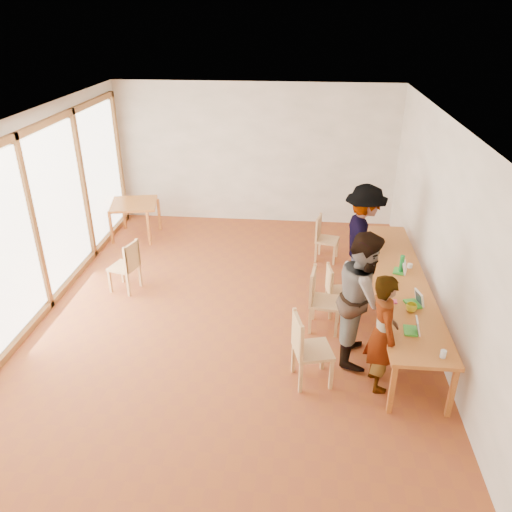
# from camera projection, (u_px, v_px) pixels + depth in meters

# --- Properties ---
(ground) EXTENTS (8.00, 8.00, 0.00)m
(ground) POSITION_uv_depth(u_px,v_px,m) (231.00, 316.00, 7.80)
(ground) COLOR brown
(ground) RESTS_ON ground
(wall_back) EXTENTS (6.00, 0.10, 3.00)m
(wall_back) POSITION_uv_depth(u_px,v_px,m) (256.00, 155.00, 10.69)
(wall_back) COLOR white
(wall_back) RESTS_ON ground
(wall_front) EXTENTS (6.00, 0.10, 3.00)m
(wall_front) POSITION_uv_depth(u_px,v_px,m) (149.00, 449.00, 3.57)
(wall_front) COLOR white
(wall_front) RESTS_ON ground
(wall_right) EXTENTS (0.10, 8.00, 3.00)m
(wall_right) POSITION_uv_depth(u_px,v_px,m) (444.00, 237.00, 6.88)
(wall_right) COLOR white
(wall_right) RESTS_ON ground
(window_wall) EXTENTS (0.10, 8.00, 3.00)m
(window_wall) POSITION_uv_depth(u_px,v_px,m) (31.00, 221.00, 7.38)
(window_wall) COLOR white
(window_wall) RESTS_ON ground
(ceiling) EXTENTS (6.00, 8.00, 0.04)m
(ceiling) POSITION_uv_depth(u_px,v_px,m) (226.00, 121.00, 6.45)
(ceiling) COLOR white
(ceiling) RESTS_ON wall_back
(communal_table) EXTENTS (0.80, 4.00, 0.75)m
(communal_table) POSITION_uv_depth(u_px,v_px,m) (399.00, 282.00, 7.35)
(communal_table) COLOR #CC6C2D
(communal_table) RESTS_ON ground
(side_table) EXTENTS (0.90, 0.90, 0.75)m
(side_table) POSITION_uv_depth(u_px,v_px,m) (134.00, 206.00, 10.23)
(side_table) COLOR #CC6C2D
(side_table) RESTS_ON ground
(chair_near) EXTENTS (0.56, 0.56, 0.52)m
(chair_near) POSITION_uv_depth(u_px,v_px,m) (305.00, 343.00, 6.19)
(chair_near) COLOR tan
(chair_near) RESTS_ON ground
(chair_mid) EXTENTS (0.50, 0.50, 0.51)m
(chair_mid) POSITION_uv_depth(u_px,v_px,m) (319.00, 293.00, 7.29)
(chair_mid) COLOR tan
(chair_mid) RESTS_ON ground
(chair_far) EXTENTS (0.44, 0.44, 0.43)m
(chair_far) POSITION_uv_depth(u_px,v_px,m) (334.00, 286.00, 7.67)
(chair_far) COLOR tan
(chair_far) RESTS_ON ground
(chair_empty) EXTENTS (0.48, 0.48, 0.46)m
(chair_empty) POSITION_uv_depth(u_px,v_px,m) (323.00, 234.00, 9.35)
(chair_empty) COLOR tan
(chair_empty) RESTS_ON ground
(chair_spare) EXTENTS (0.51, 0.51, 0.48)m
(chair_spare) POSITION_uv_depth(u_px,v_px,m) (128.00, 261.00, 8.28)
(chair_spare) COLOR tan
(chair_spare) RESTS_ON ground
(person_near) EXTENTS (0.47, 0.63, 1.58)m
(person_near) POSITION_uv_depth(u_px,v_px,m) (382.00, 333.00, 6.06)
(person_near) COLOR gray
(person_near) RESTS_ON ground
(person_mid) EXTENTS (0.79, 0.97, 1.85)m
(person_mid) POSITION_uv_depth(u_px,v_px,m) (363.00, 297.00, 6.54)
(person_mid) COLOR gray
(person_mid) RESTS_ON ground
(person_far) EXTENTS (0.83, 1.26, 1.83)m
(person_far) POSITION_uv_depth(u_px,v_px,m) (363.00, 238.00, 8.23)
(person_far) COLOR gray
(person_far) RESTS_ON ground
(laptop_near) EXTENTS (0.21, 0.24, 0.19)m
(laptop_near) POSITION_uv_depth(u_px,v_px,m) (414.00, 328.00, 6.13)
(laptop_near) COLOR green
(laptop_near) RESTS_ON communal_table
(laptop_mid) EXTENTS (0.26, 0.27, 0.20)m
(laptop_mid) POSITION_uv_depth(u_px,v_px,m) (416.00, 301.00, 6.69)
(laptop_mid) COLOR green
(laptop_mid) RESTS_ON communal_table
(laptop_far) EXTENTS (0.24, 0.25, 0.18)m
(laptop_far) POSITION_uv_depth(u_px,v_px,m) (402.00, 269.00, 7.51)
(laptop_far) COLOR green
(laptop_far) RESTS_ON communal_table
(yellow_mug) EXTENTS (0.16, 0.16, 0.11)m
(yellow_mug) POSITION_uv_depth(u_px,v_px,m) (411.00, 308.00, 6.54)
(yellow_mug) COLOR gold
(yellow_mug) RESTS_ON communal_table
(green_bottle) EXTENTS (0.07, 0.07, 0.28)m
(green_bottle) POSITION_uv_depth(u_px,v_px,m) (402.00, 264.00, 7.46)
(green_bottle) COLOR #12722B
(green_bottle) RESTS_ON communal_table
(clear_glass) EXTENTS (0.07, 0.07, 0.09)m
(clear_glass) POSITION_uv_depth(u_px,v_px,m) (443.00, 354.00, 5.68)
(clear_glass) COLOR silver
(clear_glass) RESTS_ON communal_table
(condiment_cup) EXTENTS (0.08, 0.08, 0.06)m
(condiment_cup) POSITION_uv_depth(u_px,v_px,m) (410.00, 266.00, 7.65)
(condiment_cup) COLOR white
(condiment_cup) RESTS_ON communal_table
(pink_phone) EXTENTS (0.05, 0.10, 0.01)m
(pink_phone) POSITION_uv_depth(u_px,v_px,m) (395.00, 302.00, 6.76)
(pink_phone) COLOR #DA386F
(pink_phone) RESTS_ON communal_table
(black_pouch) EXTENTS (0.16, 0.26, 0.09)m
(black_pouch) POSITION_uv_depth(u_px,v_px,m) (369.00, 240.00, 8.46)
(black_pouch) COLOR black
(black_pouch) RESTS_ON communal_table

